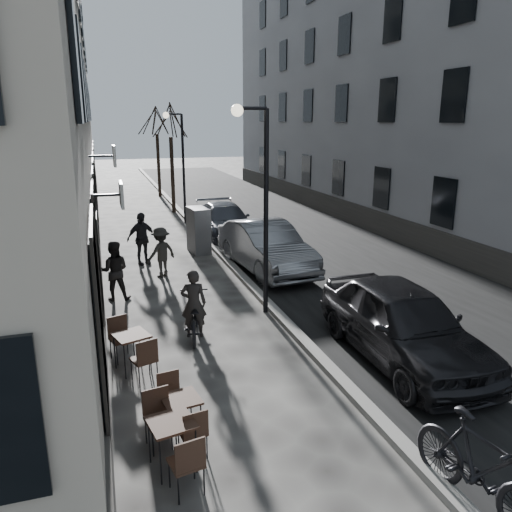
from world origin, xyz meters
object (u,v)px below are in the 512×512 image
tree_near (170,122)px  pedestrian_near (114,271)px  streetlamp_near (259,189)px  bistro_set_c (132,348)px  car_near (403,323)px  car_mid (266,247)px  bistro_set_b (181,413)px  tree_far (156,121)px  moped (481,468)px  pedestrian_mid (161,252)px  car_far (225,220)px  bistro_set_a (172,440)px  utility_cabinet (199,230)px  bicycle (194,316)px  pedestrian_far (142,239)px  streetlamp_far (179,156)px

tree_near → pedestrian_near: tree_near is taller
streetlamp_near → bistro_set_c: 4.75m
tree_near → pedestrian_near: bearing=-105.2°
car_near → car_mid: size_ratio=0.98×
tree_near → bistro_set_b: size_ratio=4.08×
bistro_set_c → bistro_set_b: bearing=-95.5°
tree_near → tree_far: (0.00, 6.00, 0.00)m
car_mid → moped: car_mid is taller
bistro_set_b → pedestrian_mid: bearing=75.9°
pedestrian_mid → car_far: bearing=-153.3°
pedestrian_near → moped: pedestrian_near is taller
bistro_set_a → moped: (3.50, -1.96, 0.17)m
tree_far → pedestrian_near: size_ratio=3.48×
bistro_set_a → streetlamp_near: bearing=49.6°
car_mid → tree_far: bearing=88.4°
streetlamp_near → utility_cabinet: 6.82m
tree_near → pedestrian_mid: (-2.04, -11.18, -3.88)m
bicycle → pedestrian_far: bearing=-72.9°
streetlamp_near → car_far: streetlamp_near is taller
bicycle → pedestrian_mid: pedestrian_mid is taller
tree_near → bistro_set_c: bearing=-101.1°
pedestrian_near → car_far: pedestrian_near is taller
tree_far → tree_near: bearing=-90.0°
bistro_set_b → pedestrian_far: pedestrian_far is taller
tree_near → car_near: size_ratio=1.22×
pedestrian_mid → pedestrian_far: size_ratio=0.88×
bicycle → moped: moped is taller
tree_far → car_far: (1.23, -12.29, -3.99)m
utility_cabinet → streetlamp_near: bearing=-94.2°
tree_far → car_far: tree_far is taller
streetlamp_near → bistro_set_c: size_ratio=3.26×
pedestrian_near → car_near: bearing=144.2°
tree_far → pedestrian_far: 16.22m
pedestrian_far → pedestrian_near: bearing=-128.8°
bistro_set_c → bicycle: bicycle is taller
pedestrian_far → moped: size_ratio=0.85×
bicycle → car_near: 4.51m
bistro_set_a → pedestrian_mid: bearing=72.9°
tree_near → pedestrian_far: bearing=-104.5°
bistro_set_c → moped: moped is taller
car_near → car_mid: 6.84m
pedestrian_near → car_mid: (4.78, 1.40, -0.03)m
streetlamp_near → car_near: bearing=-59.0°
utility_cabinet → pedestrian_near: utility_cabinet is taller
car_near → moped: car_near is taller
streetlamp_far → bistro_set_a: bearing=-99.7°
utility_cabinet → car_far: size_ratio=0.36×
bistro_set_b → bicycle: (0.88, 3.65, 0.07)m
pedestrian_far → moped: pedestrian_far is taller
tree_far → streetlamp_near: bearing=-90.2°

